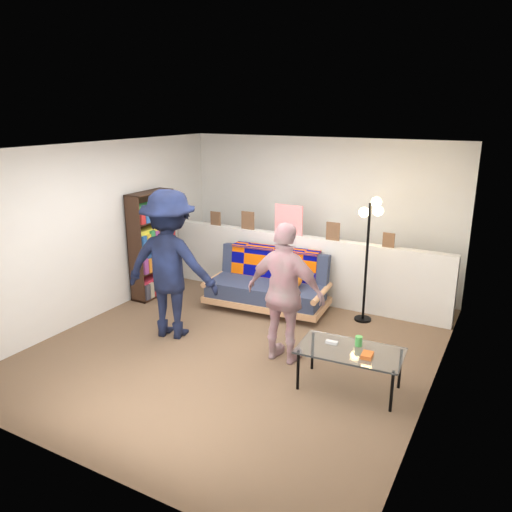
{
  "coord_description": "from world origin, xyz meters",
  "views": [
    {
      "loc": [
        2.86,
        -4.83,
        2.82
      ],
      "look_at": [
        0.0,
        0.4,
        1.05
      ],
      "focal_mm": 35.0,
      "sensor_mm": 36.0,
      "label": 1
    }
  ],
  "objects_px": {
    "futon_sofa": "(269,285)",
    "person_right": "(285,294)",
    "person_left": "(170,265)",
    "coffee_table": "(351,353)",
    "bookshelf": "(153,248)",
    "floor_lamp": "(370,235)"
  },
  "relations": [
    {
      "from": "bookshelf",
      "to": "person_right",
      "type": "xyz_separation_m",
      "value": [
        2.71,
        -0.95,
        0.06
      ]
    },
    {
      "from": "floor_lamp",
      "to": "person_right",
      "type": "distance_m",
      "value": 1.68
    },
    {
      "from": "futon_sofa",
      "to": "person_right",
      "type": "xyz_separation_m",
      "value": [
        0.88,
        -1.31,
        0.47
      ]
    },
    {
      "from": "bookshelf",
      "to": "person_right",
      "type": "height_order",
      "value": "person_right"
    },
    {
      "from": "futon_sofa",
      "to": "person_right",
      "type": "distance_m",
      "value": 1.65
    },
    {
      "from": "person_right",
      "to": "coffee_table",
      "type": "bearing_deg",
      "value": 166.68
    },
    {
      "from": "floor_lamp",
      "to": "person_left",
      "type": "bearing_deg",
      "value": -141.4
    },
    {
      "from": "person_left",
      "to": "bookshelf",
      "type": "bearing_deg",
      "value": -52.56
    },
    {
      "from": "person_left",
      "to": "coffee_table",
      "type": "bearing_deg",
      "value": 164.72
    },
    {
      "from": "person_left",
      "to": "person_right",
      "type": "distance_m",
      "value": 1.57
    },
    {
      "from": "bookshelf",
      "to": "coffee_table",
      "type": "xyz_separation_m",
      "value": [
        3.58,
        -1.2,
        -0.34
      ]
    },
    {
      "from": "floor_lamp",
      "to": "person_left",
      "type": "distance_m",
      "value": 2.63
    },
    {
      "from": "bookshelf",
      "to": "futon_sofa",
      "type": "bearing_deg",
      "value": 11.26
    },
    {
      "from": "coffee_table",
      "to": "person_right",
      "type": "relative_size",
      "value": 0.67
    },
    {
      "from": "person_left",
      "to": "person_right",
      "type": "relative_size",
      "value": 1.16
    },
    {
      "from": "floor_lamp",
      "to": "person_right",
      "type": "xyz_separation_m",
      "value": [
        -0.49,
        -1.56,
        -0.4
      ]
    },
    {
      "from": "coffee_table",
      "to": "person_left",
      "type": "xyz_separation_m",
      "value": [
        -2.43,
        0.18,
        0.53
      ]
    },
    {
      "from": "futon_sofa",
      "to": "person_right",
      "type": "height_order",
      "value": "person_right"
    },
    {
      "from": "person_right",
      "to": "bookshelf",
      "type": "bearing_deg",
      "value": -16.46
    },
    {
      "from": "bookshelf",
      "to": "floor_lamp",
      "type": "distance_m",
      "value": 3.29
    },
    {
      "from": "bookshelf",
      "to": "coffee_table",
      "type": "distance_m",
      "value": 3.79
    },
    {
      "from": "futon_sofa",
      "to": "bookshelf",
      "type": "relative_size",
      "value": 1.11
    }
  ]
}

